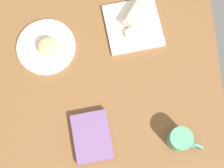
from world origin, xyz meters
TOP-DOWN VIEW (x-y plane):
  - dining_table at (0.00, 0.00)cm, footprint 110.00×90.00cm
  - round_plate at (15.46, 24.57)cm, footprint 23.77×23.77cm
  - scone_pastry at (14.51, 23.53)cm, footprint 10.88×10.84cm
  - square_plate at (23.12, -11.26)cm, footprint 25.22×25.22cm
  - sauce_cup at (18.29, -10.08)cm, footprint 4.84×4.84cm
  - breakfast_wrap at (26.99, -12.21)cm, footprint 13.63×11.60cm
  - book_stack at (-21.67, 6.99)cm, footprint 20.09×16.18cm
  - coffee_mug at (-24.40, -25.35)cm, footprint 8.54×12.75cm

SIDE VIEW (x-z plane):
  - dining_table at x=0.00cm, z-range 0.00..4.00cm
  - round_plate at x=15.46cm, z-range 4.00..5.40cm
  - square_plate at x=23.12cm, z-range 4.00..5.60cm
  - book_stack at x=-21.67cm, z-range 4.00..7.21cm
  - sauce_cup at x=18.29cm, z-range 5.69..8.30cm
  - scone_pastry at x=14.51cm, z-range 5.40..10.40cm
  - breakfast_wrap at x=26.99cm, z-range 5.60..11.47cm
  - coffee_mug at x=-24.40cm, z-range 4.11..13.44cm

